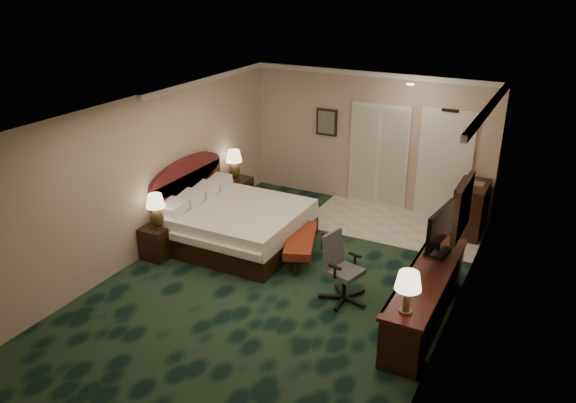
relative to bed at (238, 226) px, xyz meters
The scene contains 24 objects.
floor 1.63m from the bed, 34.38° to the right, with size 5.00×7.50×0.00m, color black.
ceiling 2.84m from the bed, 34.38° to the right, with size 5.00×7.50×0.00m, color silver.
wall_back 3.30m from the bed, 65.22° to the left, with size 5.00×0.00×2.70m, color #C3A590.
wall_front 4.94m from the bed, 74.20° to the right, with size 5.00×0.00×2.70m, color #C3A590.
wall_left 1.80m from the bed, 142.76° to the right, with size 0.00×7.50×2.70m, color #C3A590.
wall_right 4.05m from the bed, 13.28° to the right, with size 0.00×7.50×2.70m, color #C3A590.
crown_molding 2.80m from the bed, 34.38° to the right, with size 5.00×7.50×0.10m, color silver, non-canonical shape.
tile_patch 3.00m from the bed, 42.07° to the left, with size 3.20×1.70×0.01m, color beige.
headboard 1.18m from the bed, behind, with size 0.12×2.00×1.40m, color #52151A, non-canonical shape.
entry_door 4.08m from the bed, 44.54° to the left, with size 1.02×0.06×2.18m, color silver.
closet_doors 3.29m from the bed, 60.87° to the left, with size 1.20×0.06×2.10m, color #B6B4A8.
wall_art 3.11m from the bed, 81.59° to the left, with size 0.45×0.06×0.55m, color #405C4F.
wall_mirror 3.97m from the bed, ahead, with size 0.05×0.95×0.75m, color white.
bed is the anchor object (origin of this frame).
nightstand_near 1.40m from the bed, 132.64° to the right, with size 0.44×0.50×0.55m, color black.
nightstand_far 1.73m from the bed, 122.57° to the left, with size 0.47×0.53×0.58m, color black.
lamp_near 1.47m from the bed, 131.72° to the right, with size 0.31×0.31×0.59m, color #301C0D, non-canonical shape.
lamp_far 1.79m from the bed, 124.21° to the left, with size 0.32×0.32×0.61m, color #301C0D, non-canonical shape.
bed_bench 1.24m from the bed, ahead, with size 0.44×1.27×0.43m, color #682A0D.
desk 3.62m from the bed, 13.54° to the right, with size 0.55×2.57×0.74m, color black.
tv 3.57m from the bed, ahead, with size 0.08×0.90×0.70m, color black.
desk_lamp 4.03m from the bed, 27.94° to the right, with size 0.32×0.32×0.55m, color #301C0D, non-canonical shape.
desk_chair 2.50m from the bed, 19.93° to the right, with size 0.59×0.56×1.02m, color #464550, non-canonical shape.
minibar 4.20m from the bed, 33.20° to the left, with size 0.50×0.90×0.95m, color black.
Camera 1 is at (3.55, -6.60, 4.51)m, focal length 35.00 mm.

